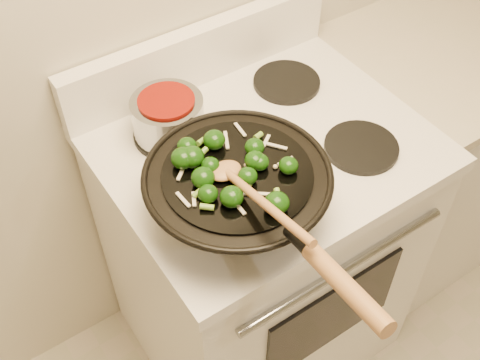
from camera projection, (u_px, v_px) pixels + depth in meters
stove at (259, 249)px, 1.81m from camera, size 0.78×0.67×1.08m
counter_unit at (432, 147)px, 2.12m from camera, size 0.87×0.62×0.91m
wok at (239, 192)px, 1.26m from camera, size 0.40×0.66×0.21m
stirfry at (226, 168)px, 1.21m from camera, size 0.26×0.28×0.04m
wooden_spoon at (247, 189)px, 1.15m from camera, size 0.07×0.31×0.10m
saucepan at (168, 116)px, 1.44m from camera, size 0.17×0.28×0.10m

